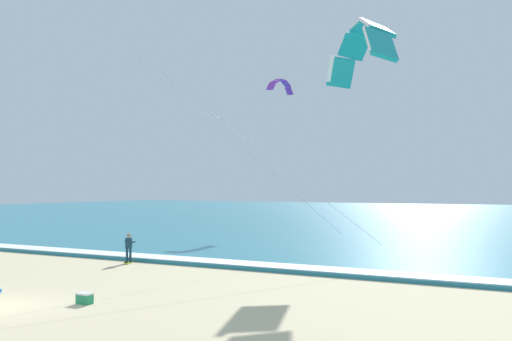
% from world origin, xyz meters
% --- Properties ---
extents(sea, '(200.00, 120.00, 0.20)m').
position_xyz_m(sea, '(0.00, 72.31, 0.10)').
color(sea, teal).
rests_on(sea, ground).
extents(surf_foam, '(200.00, 1.81, 0.04)m').
position_xyz_m(surf_foam, '(0.00, 13.31, 0.22)').
color(surf_foam, white).
rests_on(surf_foam, sea).
extents(surfboard, '(0.93, 1.46, 0.09)m').
position_xyz_m(surfboard, '(-3.55, 11.68, 0.03)').
color(surfboard, yellow).
rests_on(surfboard, ground).
extents(kitesurfer, '(0.65, 0.64, 1.69)m').
position_xyz_m(kitesurfer, '(-3.55, 11.70, 0.94)').
color(kitesurfer, '#143347').
rests_on(kitesurfer, ground).
extents(kite_primary, '(14.03, 11.61, 13.13)m').
position_xyz_m(kite_primary, '(7.59, 19.81, 12.96)').
color(kite_primary, teal).
extents(kite_distant, '(1.33, 4.26, 1.50)m').
position_xyz_m(kite_distant, '(-8.31, 41.63, 15.45)').
color(kite_distant, purple).
extents(cooler_box, '(0.58, 0.38, 0.40)m').
position_xyz_m(cooler_box, '(2.50, 2.23, 0.20)').
color(cooler_box, '#238E5B').
rests_on(cooler_box, ground).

